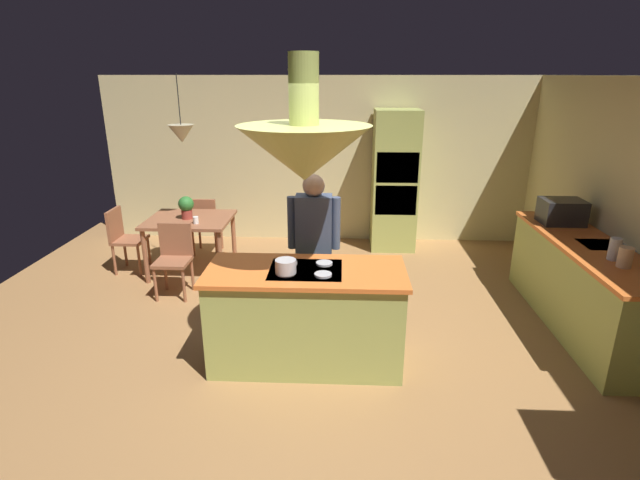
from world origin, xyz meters
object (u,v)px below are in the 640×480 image
object	(u,v)px
kitchen_island	(306,316)
chair_at_corner	(124,236)
potted_plant_on_table	(186,206)
cup_on_table	(196,220)
person_at_island	(314,243)
dining_table	(190,225)
microwave_on_counter	(562,212)
cooking_pot_on_cooktop	(286,266)
canister_sugar	(615,249)
canister_flour	(625,257)
oven_tower	(395,181)
chair_facing_island	(174,255)
chair_by_back_wall	(205,222)

from	to	relation	value
kitchen_island	chair_at_corner	bearing A→B (deg)	141.30
potted_plant_on_table	cup_on_table	xyz separation A→B (m)	(0.18, -0.21, -0.12)
person_at_island	dining_table	bearing A→B (deg)	140.40
chair_at_corner	microwave_on_counter	distance (m)	5.52
chair_at_corner	cooking_pot_on_cooktop	bearing A→B (deg)	-132.18
potted_plant_on_table	canister_sugar	world-z (taller)	canister_sugar
person_at_island	microwave_on_counter	world-z (taller)	person_at_island
potted_plant_on_table	microwave_on_counter	distance (m)	4.60
chair_at_corner	canister_flour	size ratio (longest dim) A/B	4.69
cup_on_table	cooking_pot_on_cooktop	xyz separation A→B (m)	(1.38, -2.00, 0.20)
person_at_island	chair_at_corner	bearing A→B (deg)	151.61
oven_tower	cooking_pot_on_cooktop	xyz separation A→B (m)	(-1.26, -3.37, -0.04)
cooking_pot_on_cooktop	canister_flour	bearing A→B (deg)	6.11
chair_facing_island	canister_flour	xyz separation A→B (m)	(4.54, -1.23, 0.52)
kitchen_island	chair_facing_island	size ratio (longest dim) A/B	2.05
chair_facing_island	chair_by_back_wall	bearing A→B (deg)	90.00
oven_tower	dining_table	size ratio (longest dim) A/B	1.92
dining_table	cup_on_table	xyz separation A→B (m)	(0.16, -0.23, 0.14)
cooking_pot_on_cooktop	potted_plant_on_table	bearing A→B (deg)	125.20
chair_facing_island	chair_by_back_wall	xyz separation A→B (m)	(0.00, 1.36, 0.00)
cup_on_table	canister_sugar	world-z (taller)	canister_sugar
microwave_on_counter	chair_facing_island	bearing A→B (deg)	-178.59
oven_tower	cooking_pot_on_cooktop	distance (m)	3.60
canister_sugar	chair_at_corner	bearing A→B (deg)	162.44
cup_on_table	cooking_pot_on_cooktop	bearing A→B (deg)	-55.34
kitchen_island	microwave_on_counter	size ratio (longest dim) A/B	3.87
kitchen_island	person_at_island	world-z (taller)	person_at_island
dining_table	potted_plant_on_table	size ratio (longest dim) A/B	3.62
chair_by_back_wall	chair_facing_island	bearing A→B (deg)	90.00
person_at_island	chair_facing_island	bearing A→B (deg)	156.52
chair_at_corner	chair_by_back_wall	bearing A→B (deg)	-53.50
canister_flour	canister_sugar	size ratio (longest dim) A/B	0.88
dining_table	microwave_on_counter	world-z (taller)	microwave_on_counter
dining_table	cup_on_table	size ratio (longest dim) A/B	12.06
dining_table	microwave_on_counter	bearing A→B (deg)	-7.15
chair_by_back_wall	potted_plant_on_table	world-z (taller)	potted_plant_on_table
kitchen_island	potted_plant_on_table	world-z (taller)	potted_plant_on_table
kitchen_island	dining_table	size ratio (longest dim) A/B	1.64
microwave_on_counter	cooking_pot_on_cooktop	world-z (taller)	microwave_on_counter
dining_table	canister_flour	size ratio (longest dim) A/B	5.85
dining_table	person_at_island	size ratio (longest dim) A/B	0.66
dining_table	canister_flour	bearing A→B (deg)	-22.80
chair_by_back_wall	chair_at_corner	bearing A→B (deg)	36.50
potted_plant_on_table	microwave_on_counter	bearing A→B (deg)	-6.90
cup_on_table	canister_flour	xyz separation A→B (m)	(4.38, -1.68, 0.22)
canister_flour	microwave_on_counter	distance (m)	1.34
cup_on_table	chair_at_corner	bearing A→B (deg)	167.95
kitchen_island	cooking_pot_on_cooktop	size ratio (longest dim) A/B	9.89
canister_flour	kitchen_island	bearing A→B (deg)	-176.15
kitchen_island	chair_facing_island	xyz separation A→B (m)	(-1.70, 1.42, 0.03)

